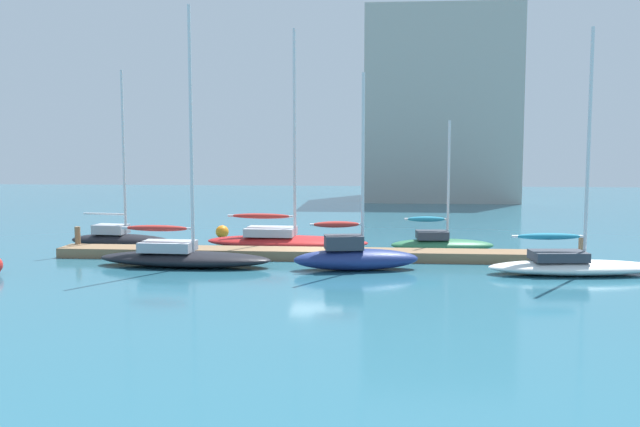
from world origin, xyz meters
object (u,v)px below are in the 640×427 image
mooring_buoy_orange (222,232)px  harbor_building_distant (438,107)px  sailboat_0 (120,238)px  sailboat_3 (354,255)px  sailboat_1 (182,255)px  sailboat_2 (285,239)px  sailboat_4 (441,242)px  sailboat_5 (573,263)px

mooring_buoy_orange → harbor_building_distant: size_ratio=0.04×
sailboat_0 → sailboat_3: size_ratio=1.09×
sailboat_0 → sailboat_3: (12.67, -5.47, 0.11)m
sailboat_1 → harbor_building_distant: harbor_building_distant is taller
sailboat_2 → mooring_buoy_orange: bearing=142.1°
sailboat_0 → sailboat_2: 8.78m
sailboat_0 → sailboat_1: (4.91, -5.25, -0.01)m
sailboat_4 → sailboat_5: (5.00, -5.95, 0.02)m
sailboat_2 → sailboat_5: bearing=-23.6°
sailboat_0 → sailboat_5: size_ratio=0.91×
harbor_building_distant → sailboat_3: bearing=-99.7°
mooring_buoy_orange → sailboat_2: bearing=-40.3°
sailboat_2 → mooring_buoy_orange: 5.49m
sailboat_1 → sailboat_4: 13.18m
sailboat_0 → sailboat_4: bearing=7.4°
sailboat_0 → sailboat_1: bearing=-40.2°
sailboat_2 → sailboat_5: sailboat_2 is taller
sailboat_4 → sailboat_1: bearing=-159.3°
sailboat_3 → mooring_buoy_orange: (-8.10, 9.68, -0.27)m
sailboat_2 → harbor_building_distant: bearing=75.0°
sailboat_0 → harbor_building_distant: bearing=67.7°
sailboat_3 → mooring_buoy_orange: bearing=120.5°
sailboat_0 → sailboat_5: sailboat_5 is taller
sailboat_4 → mooring_buoy_orange: 12.98m
sailboat_1 → sailboat_5: size_ratio=1.12×
sailboat_0 → sailboat_5: bearing=-8.0°
harbor_building_distant → sailboat_5: bearing=-86.8°
sailboat_0 → sailboat_4: sailboat_0 is taller
sailboat_0 → sailboat_3: sailboat_0 is taller
sailboat_4 → harbor_building_distant: harbor_building_distant is taller
sailboat_1 → sailboat_5: sailboat_1 is taller
sailboat_2 → sailboat_4: size_ratio=1.71×
sailboat_1 → sailboat_4: bearing=26.7°
mooring_buoy_orange → sailboat_1: bearing=-87.9°
sailboat_5 → sailboat_4: bearing=124.9°
sailboat_1 → mooring_buoy_orange: sailboat_1 is taller
sailboat_2 → mooring_buoy_orange: (-4.19, 3.55, -0.12)m
sailboat_5 → harbor_building_distant: (-2.28, 41.21, 8.76)m
sailboat_0 → mooring_buoy_orange: (4.57, 4.21, -0.16)m
sailboat_5 → sailboat_2: bearing=148.9°
sailboat_0 → sailboat_2: (8.75, 0.66, -0.04)m
sailboat_3 → sailboat_5: bearing=-11.2°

